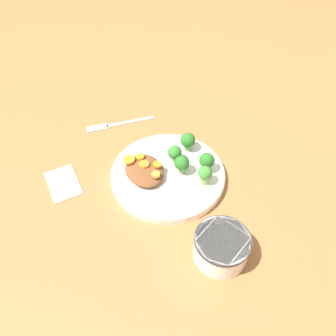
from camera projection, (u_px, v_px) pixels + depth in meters
ground_plane at (168, 178)px, 0.79m from camera, size 4.00×4.00×0.00m
plate at (168, 174)px, 0.78m from camera, size 0.27×0.27×0.02m
dip_bowl at (222, 246)px, 0.63m from camera, size 0.11×0.11×0.06m
stew_mound at (144, 170)px, 0.76m from camera, size 0.11×0.09×0.03m
broccoli_floret_0 at (182, 164)px, 0.76m from camera, size 0.04×0.04×0.05m
broccoli_floret_1 at (205, 174)px, 0.73m from camera, size 0.03×0.03×0.05m
broccoli_floret_2 at (207, 161)px, 0.76m from camera, size 0.04×0.04×0.05m
broccoli_floret_3 at (188, 141)px, 0.81m from camera, size 0.04×0.04×0.05m
broccoli_floret_4 at (175, 153)px, 0.78m from camera, size 0.03×0.03×0.05m
carrot_slice_0 at (129, 160)px, 0.77m from camera, size 0.03×0.03×0.01m
carrot_slice_1 at (140, 157)px, 0.77m from camera, size 0.02×0.02×0.00m
carrot_slice_2 at (144, 164)px, 0.76m from camera, size 0.02×0.02×0.01m
carrot_slice_3 at (156, 174)px, 0.73m from camera, size 0.02×0.02×0.01m
carrot_slice_4 at (157, 164)px, 0.76m from camera, size 0.02×0.02×0.01m
fork at (115, 124)px, 0.93m from camera, size 0.05×0.20×0.01m
napkin at (63, 183)px, 0.78m from camera, size 0.11×0.07×0.01m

